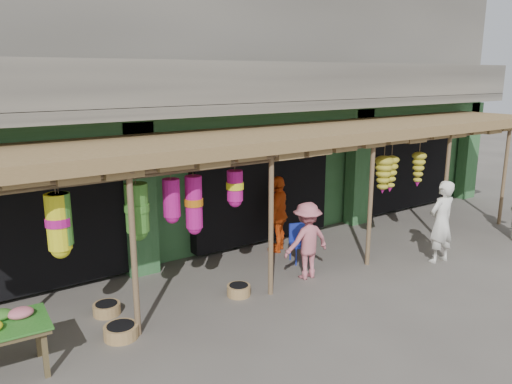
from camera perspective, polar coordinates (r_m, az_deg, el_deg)
ground at (r=10.19m, az=7.86°, el=-9.03°), size 80.00×80.00×0.00m
building at (r=13.40m, az=-6.15°, el=11.19°), size 16.40×6.80×7.00m
awning at (r=10.01m, az=4.55°, el=5.98°), size 14.00×2.70×2.79m
blue_chair at (r=10.56m, az=4.97°, el=-5.54°), size 0.48×0.49×0.80m
basket_left at (r=8.77m, az=-16.69°, el=-12.68°), size 0.57×0.57×0.18m
basket_mid at (r=8.01m, az=-15.18°, el=-15.15°), size 0.65×0.65×0.20m
basket_right at (r=9.07m, az=-1.99°, el=-11.16°), size 0.54×0.54×0.19m
person_front at (r=11.05m, az=20.42°, el=-3.20°), size 0.66×0.46×1.74m
person_vendor at (r=11.02m, az=2.59°, el=-2.50°), size 1.04×0.94×1.70m
person_shopper at (r=9.64m, az=5.84°, el=-5.54°), size 1.00×0.62×1.50m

